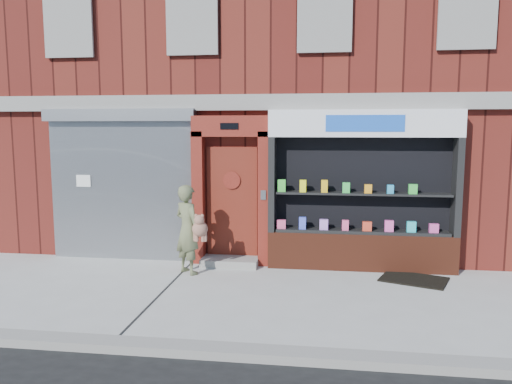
# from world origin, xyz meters

# --- Properties ---
(ground) EXTENTS (80.00, 80.00, 0.00)m
(ground) POSITION_xyz_m (0.00, 0.00, 0.00)
(ground) COLOR #9E9E99
(ground) RESTS_ON ground
(curb) EXTENTS (60.00, 0.30, 0.12)m
(curb) POSITION_xyz_m (0.00, -2.15, 0.06)
(curb) COLOR gray
(curb) RESTS_ON ground
(building) EXTENTS (12.00, 8.16, 8.00)m
(building) POSITION_xyz_m (-0.00, 5.99, 4.00)
(building) COLOR #4F1712
(building) RESTS_ON ground
(shutter_bay) EXTENTS (3.10, 0.30, 3.04)m
(shutter_bay) POSITION_xyz_m (-3.00, 1.93, 1.72)
(shutter_bay) COLOR gray
(shutter_bay) RESTS_ON ground
(red_door_bay) EXTENTS (1.52, 0.58, 2.90)m
(red_door_bay) POSITION_xyz_m (-0.75, 1.86, 1.46)
(red_door_bay) COLOR #611810
(red_door_bay) RESTS_ON ground
(pharmacy_bay) EXTENTS (3.50, 0.41, 3.00)m
(pharmacy_bay) POSITION_xyz_m (1.75, 1.81, 1.37)
(pharmacy_bay) COLOR #602716
(pharmacy_bay) RESTS_ON ground
(woman) EXTENTS (0.77, 0.67, 1.65)m
(woman) POSITION_xyz_m (-1.40, 1.08, 0.83)
(woman) COLOR #5F6542
(woman) RESTS_ON ground
(doormat) EXTENTS (1.30, 1.11, 0.03)m
(doormat) POSITION_xyz_m (2.64, 1.21, 0.01)
(doormat) COLOR black
(doormat) RESTS_ON ground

